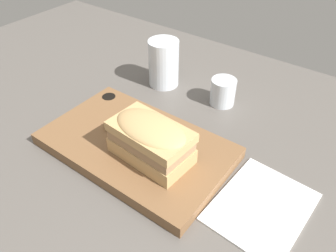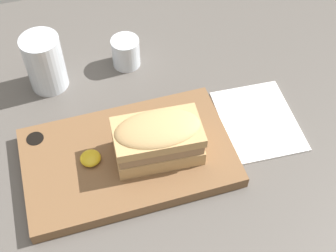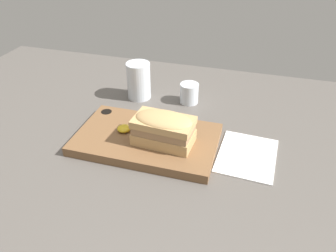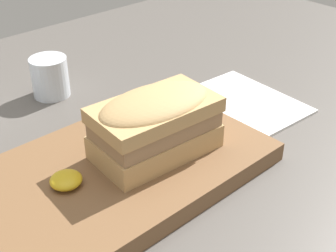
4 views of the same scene
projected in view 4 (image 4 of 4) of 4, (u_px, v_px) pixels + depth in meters
The scene contains 6 objects.
dining_table at pixel (108, 174), 62.20cm from camera, with size 166.41×106.23×2.00cm.
serving_board at pixel (115, 172), 58.91cm from camera, with size 38.44×23.26×2.66cm.
sandwich at pixel (155, 122), 57.96cm from camera, with size 16.12×9.90×8.46cm.
mustard_dollop at pixel (66, 180), 54.20cm from camera, with size 3.79×3.79×1.52cm.
wine_glass at pixel (50, 78), 77.53cm from camera, with size 6.13×6.13×6.67cm.
napkin at pixel (243, 103), 76.32cm from camera, with size 15.70×19.55×0.40cm.
Camera 4 is at (-27.40, -41.92, 39.29)cm, focal length 50.00 mm.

